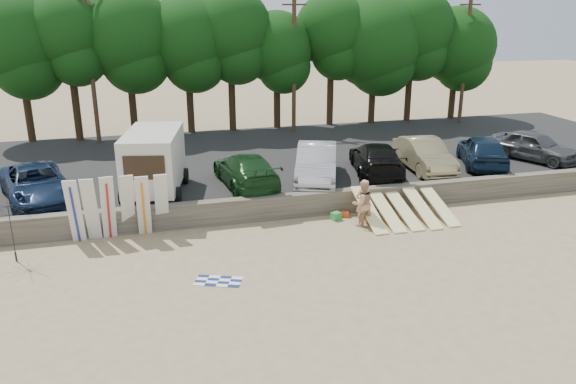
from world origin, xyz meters
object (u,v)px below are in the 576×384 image
object	(u,v)px
box_trailer	(154,159)
beachgoer_a	(363,202)
car_6	(535,146)
car_5	(482,150)
cooler	(336,216)
beachgoer_b	(363,203)
car_4	(424,155)
car_3	(376,159)
car_0	(36,183)
car_1	(246,170)
car_2	(317,163)
beach_umbrella	(12,233)

from	to	relation	value
box_trailer	beachgoer_a	size ratio (longest dim) A/B	2.41
car_6	car_5	bearing A→B (deg)	159.88
cooler	box_trailer	bearing A→B (deg)	134.98
beachgoer_b	car_4	bearing A→B (deg)	-147.87
beachgoer_b	beachgoer_a	bearing A→B (deg)	-139.73
car_3	beachgoer_b	world-z (taller)	car_3
car_0	beachgoer_a	size ratio (longest dim) A/B	2.72
box_trailer	car_0	size ratio (longest dim) A/B	0.88
car_1	cooler	size ratio (longest dim) A/B	13.47
box_trailer	car_2	xyz separation A→B (m)	(7.31, -0.01, -0.69)
car_4	beachgoer_a	size ratio (longest dim) A/B	2.47
beachgoer_b	cooler	xyz separation A→B (m)	(-0.80, 0.84, -0.78)
car_6	box_trailer	bearing A→B (deg)	156.50
beachgoer_b	beach_umbrella	size ratio (longest dim) A/B	0.77
car_4	car_5	size ratio (longest dim) A/B	0.99
car_4	cooler	distance (m)	7.00
beachgoer_a	beachgoer_b	world-z (taller)	beachgoer_a
cooler	beach_umbrella	distance (m)	12.16
car_4	car_1	bearing A→B (deg)	-173.58
car_0	car_1	xyz separation A→B (m)	(8.81, -0.30, 0.02)
car_6	beachgoer_b	xyz separation A→B (m)	(-11.54, -4.65, -0.52)
car_3	cooler	xyz separation A→B (m)	(-3.31, -3.65, -1.30)
car_3	car_0	bearing A→B (deg)	13.34
car_2	car_3	size ratio (longest dim) A/B	0.98
car_4	car_6	xyz separation A→B (m)	(6.49, 0.20, -0.02)
car_5	beach_umbrella	distance (m)	21.60
car_0	car_6	world-z (taller)	car_6
beachgoer_a	cooler	size ratio (longest dim) A/B	5.05
car_3	cooler	bearing A→B (deg)	61.34
car_2	beachgoer_b	world-z (taller)	car_2
car_0	car_3	distance (m)	15.26
car_5	beach_umbrella	bearing A→B (deg)	33.94
box_trailer	car_1	xyz separation A→B (m)	(3.99, 0.08, -0.79)
car_3	cooler	size ratio (longest dim) A/B	13.70
car_2	box_trailer	bearing A→B (deg)	-160.65
car_3	cooler	distance (m)	5.09
beachgoer_a	car_6	bearing A→B (deg)	-168.56
beachgoer_a	car_2	bearing A→B (deg)	-91.26
car_4	cooler	world-z (taller)	car_4
car_1	beachgoer_b	xyz separation A→B (m)	(3.93, -4.25, -0.50)
beachgoer_a	cooler	xyz separation A→B (m)	(-0.85, 0.79, -0.80)
car_0	car_4	size ratio (longest dim) A/B	1.10
car_0	car_4	world-z (taller)	car_4
beachgoer_b	car_3	bearing A→B (deg)	-128.50
car_0	car_2	bearing A→B (deg)	-18.91
beachgoer_b	car_6	bearing A→B (deg)	-167.34
car_2	car_6	world-z (taller)	car_2
car_5	beach_umbrella	size ratio (longest dim) A/B	1.97
car_0	car_1	bearing A→B (deg)	-19.05
car_1	cooler	world-z (taller)	car_1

